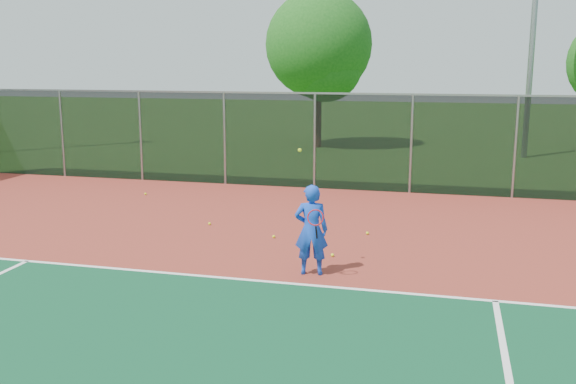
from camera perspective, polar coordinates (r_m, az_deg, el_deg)
name	(u,v)px	position (r m, az deg, el deg)	size (l,w,h in m)	color
ground	(349,371)	(8.71, 5.44, -15.53)	(120.00, 120.00, 0.00)	#295D1A
court_apron	(368,313)	(10.52, 7.16, -10.63)	(30.00, 20.00, 0.02)	maroon
fence_back	(411,143)	(19.86, 10.90, 4.32)	(30.00, 0.06, 3.03)	black
tennis_player	(311,230)	(12.00, 2.08, -3.37)	(0.69, 0.67, 2.37)	blue
practice_ball_1	(312,207)	(17.67, 2.11, -1.31)	(0.07, 0.07, 0.07)	#D7ED1B
practice_ball_2	(367,233)	(15.05, 7.07, -3.65)	(0.07, 0.07, 0.07)	#D7ED1B
practice_ball_4	(145,194)	(19.86, -12.55, -0.16)	(0.07, 0.07, 0.07)	#D7ED1B
practice_ball_5	(274,237)	(14.65, -1.28, -3.98)	(0.07, 0.07, 0.07)	#D7ED1B
practice_ball_6	(332,255)	(13.29, 3.97, -5.62)	(0.07, 0.07, 0.07)	#D7ED1B
practice_ball_8	(210,224)	(15.92, -6.99, -2.81)	(0.07, 0.07, 0.07)	#D7ED1B
tree_back_left	(321,50)	(30.31, 2.91, 12.53)	(4.93, 4.93, 7.25)	#361F13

